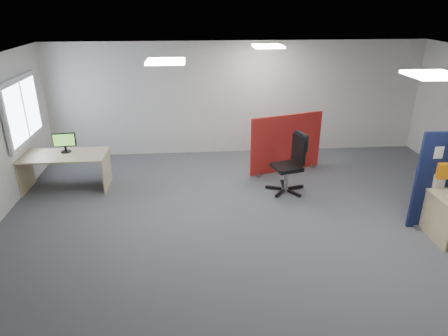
{
  "coord_description": "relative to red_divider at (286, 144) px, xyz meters",
  "views": [
    {
      "loc": [
        -1.11,
        -5.96,
        3.57
      ],
      "look_at": [
        -0.62,
        0.08,
        1.0
      ],
      "focal_mm": 32.0,
      "sensor_mm": 36.0,
      "label": 1
    }
  ],
  "objects": [
    {
      "name": "monitor_second",
      "position": [
        -4.6,
        -0.39,
        0.31
      ],
      "size": [
        0.44,
        0.2,
        0.4
      ],
      "rotation": [
        0.0,
        0.0,
        0.11
      ],
      "color": "black",
      "rests_on": "second_desk"
    },
    {
      "name": "second_desk",
      "position": [
        -4.61,
        -0.49,
        -0.08
      ],
      "size": [
        1.66,
        0.83,
        0.73
      ],
      "color": "tan",
      "rests_on": "floor"
    },
    {
      "name": "red_divider",
      "position": [
        0.0,
        0.0,
        0.0
      ],
      "size": [
        1.66,
        0.55,
        1.29
      ],
      "rotation": [
        0.0,
        0.0,
        0.3
      ],
      "color": "#9E2214",
      "rests_on": "floor"
    },
    {
      "name": "ceiling",
      "position": [
        -0.93,
        -2.19,
        2.07
      ],
      "size": [
        9.0,
        7.0,
        0.02
      ],
      "primitive_type": "cube",
      "color": "white",
      "rests_on": "wall_back"
    },
    {
      "name": "window",
      "position": [
        -5.37,
        -0.19,
        0.92
      ],
      "size": [
        0.06,
        1.7,
        1.3
      ],
      "color": "white",
      "rests_on": "wall_left"
    },
    {
      "name": "wall_back",
      "position": [
        -0.93,
        1.31,
        0.72
      ],
      "size": [
        9.0,
        0.02,
        2.7
      ],
      "primitive_type": "cube",
      "color": "silver",
      "rests_on": "floor"
    },
    {
      "name": "floor",
      "position": [
        -0.93,
        -2.19,
        -0.63
      ],
      "size": [
        9.0,
        9.0,
        0.0
      ],
      "primitive_type": "plane",
      "color": "#4B4E52",
      "rests_on": "ground"
    },
    {
      "name": "ceiling_lights",
      "position": [
        -0.6,
        -1.52,
        2.04
      ],
      "size": [
        4.1,
        4.1,
        0.04
      ],
      "color": "white",
      "rests_on": "ceiling"
    },
    {
      "name": "office_chair",
      "position": [
        -0.1,
        -1.01,
        0.03
      ],
      "size": [
        0.78,
        0.75,
        1.17
      ],
      "rotation": [
        0.0,
        0.0,
        0.27
      ],
      "color": "black",
      "rests_on": "floor"
    },
    {
      "name": "wall_front",
      "position": [
        -0.93,
        -5.69,
        0.72
      ],
      "size": [
        9.0,
        0.02,
        2.7
      ],
      "primitive_type": "cube",
      "color": "silver",
      "rests_on": "floor"
    }
  ]
}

